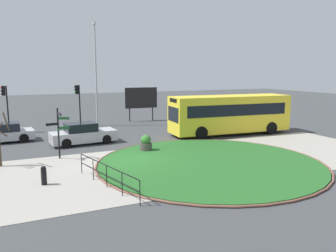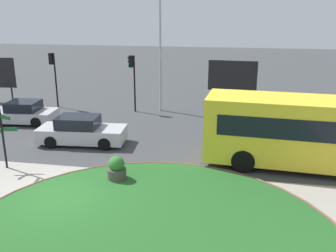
# 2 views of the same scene
# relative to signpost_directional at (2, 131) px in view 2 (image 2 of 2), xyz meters

# --- Properties ---
(ground) EXTENTS (120.00, 120.00, 0.00)m
(ground) POSITION_rel_signpost_directional_xyz_m (3.48, -2.18, -1.75)
(ground) COLOR #3D3F42
(sidewalk_paving) EXTENTS (32.00, 8.88, 0.02)m
(sidewalk_paving) POSITION_rel_signpost_directional_xyz_m (3.48, -3.74, -1.74)
(sidewalk_paving) COLOR #9E998E
(sidewalk_paving) RESTS_ON ground
(grass_island) EXTENTS (12.13, 12.13, 0.10)m
(grass_island) POSITION_rel_signpost_directional_xyz_m (7.36, -4.40, -1.70)
(grass_island) COLOR #235B23
(grass_island) RESTS_ON ground
(grass_kerb_ring) EXTENTS (12.44, 12.44, 0.11)m
(grass_kerb_ring) POSITION_rel_signpost_directional_xyz_m (7.36, -4.40, -1.70)
(grass_kerb_ring) COLOR brown
(grass_kerb_ring) RESTS_ON ground
(signpost_directional) EXTENTS (1.32, 0.82, 2.96)m
(signpost_directional) POSITION_rel_signpost_directional_xyz_m (0.00, 0.00, 0.00)
(signpost_directional) COLOR black
(signpost_directional) RESTS_ON ground
(bus_yellow) EXTENTS (9.88, 3.21, 3.09)m
(bus_yellow) POSITION_rel_signpost_directional_xyz_m (13.39, 2.45, -0.09)
(bus_yellow) COLOR yellow
(bus_yellow) RESTS_ON ground
(car_near_lane) EXTENTS (4.22, 2.23, 1.37)m
(car_near_lane) POSITION_rel_signpost_directional_xyz_m (-3.06, 6.57, -1.13)
(car_near_lane) COLOR #B7B7BC
(car_near_lane) RESTS_ON ground
(car_trailing) EXTENTS (4.57, 2.10, 1.48)m
(car_trailing) POSITION_rel_signpost_directional_xyz_m (2.00, 3.65, -1.07)
(car_trailing) COLOR #B7B7BC
(car_trailing) RESTS_ON ground
(traffic_light_near) EXTENTS (0.49, 0.27, 3.84)m
(traffic_light_near) POSITION_rel_signpost_directional_xyz_m (-2.88, 10.64, 1.06)
(traffic_light_near) COLOR black
(traffic_light_near) RESTS_ON ground
(traffic_light_far) EXTENTS (0.49, 0.27, 3.81)m
(traffic_light_far) POSITION_rel_signpost_directional_xyz_m (2.89, 10.44, 1.04)
(traffic_light_far) COLOR black
(traffic_light_far) RESTS_ON ground
(lamppost_tall) EXTENTS (0.32, 0.32, 9.30)m
(lamppost_tall) POSITION_rel_signpost_directional_xyz_m (4.68, 11.04, 3.19)
(lamppost_tall) COLOR #B7B7BC
(lamppost_tall) RESTS_ON ground
(billboard_right) EXTENTS (3.34, 0.36, 3.39)m
(billboard_right) POSITION_rel_signpost_directional_xyz_m (9.48, 12.36, 0.52)
(billboard_right) COLOR black
(billboard_right) RESTS_ON ground
(planter_near_signpost) EXTENTS (0.77, 0.77, 1.07)m
(planter_near_signpost) POSITION_rel_signpost_directional_xyz_m (5.16, -0.31, -1.26)
(planter_near_signpost) COLOR #47423D
(planter_near_signpost) RESTS_ON ground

